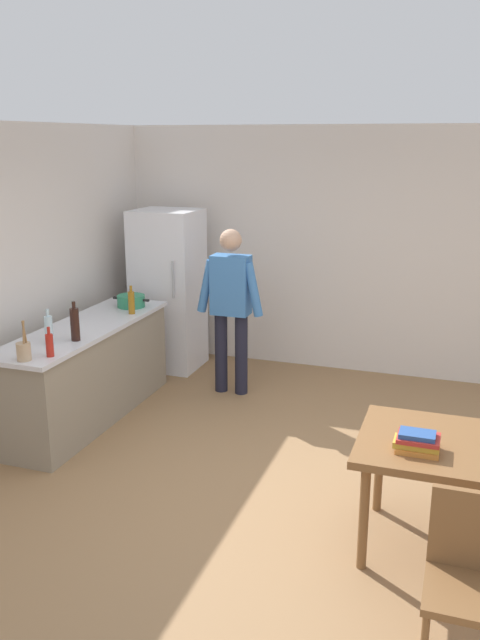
# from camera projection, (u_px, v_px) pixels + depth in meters

# --- Properties ---
(ground_plane) EXTENTS (14.00, 14.00, 0.00)m
(ground_plane) POSITION_uv_depth(u_px,v_px,m) (267.00, 494.00, 4.94)
(ground_plane) COLOR #936D47
(wall_back) EXTENTS (6.40, 0.12, 2.70)m
(wall_back) POSITION_uv_depth(u_px,v_px,m) (347.00, 251.00, 7.32)
(wall_back) COLOR silver
(wall_back) RESTS_ON ground_plane
(kitchen_counter) EXTENTS (0.64, 2.20, 0.90)m
(kitchen_counter) POSITION_uv_depth(u_px,v_px,m) (87.00, 372.00, 6.18)
(kitchen_counter) COLOR gray
(kitchen_counter) RESTS_ON ground_plane
(refrigerator) EXTENTS (0.70, 0.67, 1.80)m
(refrigerator) POSITION_uv_depth(u_px,v_px,m) (168.00, 290.00, 7.49)
(refrigerator) COLOR white
(refrigerator) RESTS_ON ground_plane
(person) EXTENTS (0.70, 0.22, 1.70)m
(person) POSITION_uv_depth(u_px,v_px,m) (231.00, 301.00, 6.66)
(person) COLOR #1E1E2D
(person) RESTS_ON ground_plane
(dining_table) EXTENTS (1.40, 0.90, 0.75)m
(dining_table) POSITION_uv_depth(u_px,v_px,m) (474.00, 458.00, 4.05)
(dining_table) COLOR brown
(dining_table) RESTS_ON ground_plane
(chair) EXTENTS (0.42, 0.42, 0.91)m
(chair) POSITION_uv_depth(u_px,v_px,m) (470.00, 572.00, 3.20)
(chair) COLOR brown
(chair) RESTS_ON ground_plane
(cooking_pot) EXTENTS (0.40, 0.28, 0.12)m
(cooking_pot) POSITION_uv_depth(u_px,v_px,m) (131.00, 301.00, 6.73)
(cooking_pot) COLOR #2D845B
(cooking_pot) RESTS_ON kitchen_counter
(utensil_jar) EXTENTS (0.11, 0.11, 0.32)m
(utensil_jar) POSITION_uv_depth(u_px,v_px,m) (24.00, 351.00, 5.10)
(utensil_jar) COLOR tan
(utensil_jar) RESTS_ON kitchen_counter
(bottle_oil_amber) EXTENTS (0.06, 0.06, 0.28)m
(bottle_oil_amber) POSITION_uv_depth(u_px,v_px,m) (131.00, 302.00, 6.45)
(bottle_oil_amber) COLOR #996619
(bottle_oil_amber) RESTS_ON kitchen_counter
(bottle_wine_dark) EXTENTS (0.08, 0.08, 0.34)m
(bottle_wine_dark) POSITION_uv_depth(u_px,v_px,m) (75.00, 324.00, 5.59)
(bottle_wine_dark) COLOR black
(bottle_wine_dark) RESTS_ON kitchen_counter
(bottle_water_clear) EXTENTS (0.07, 0.07, 0.30)m
(bottle_water_clear) POSITION_uv_depth(u_px,v_px,m) (49.00, 330.00, 5.49)
(bottle_water_clear) COLOR silver
(bottle_water_clear) RESTS_ON kitchen_counter
(bottle_sauce_red) EXTENTS (0.06, 0.06, 0.24)m
(bottle_sauce_red) POSITION_uv_depth(u_px,v_px,m) (50.00, 345.00, 5.19)
(bottle_sauce_red) COLOR #B22319
(bottle_sauce_red) RESTS_ON kitchen_counter
(book_stack) EXTENTS (0.27, 0.20, 0.12)m
(book_stack) POSITION_uv_depth(u_px,v_px,m) (417.00, 442.00, 3.96)
(book_stack) COLOR orange
(book_stack) RESTS_ON dining_table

